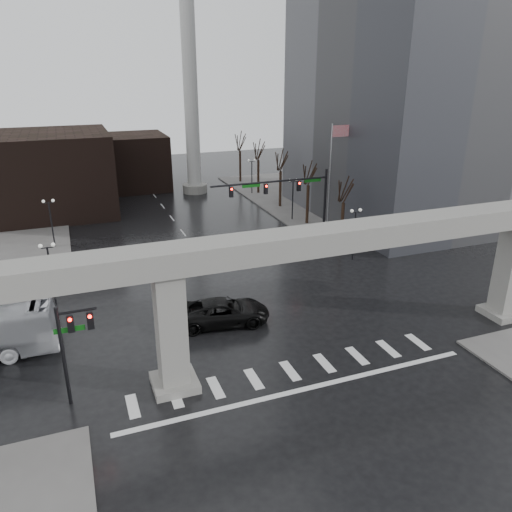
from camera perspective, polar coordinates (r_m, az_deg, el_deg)
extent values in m
plane|color=black|center=(32.52, 3.16, -12.05)|extent=(160.00, 160.00, 0.00)
cube|color=slate|center=(73.48, 10.44, 6.83)|extent=(28.00, 36.00, 0.15)
cube|color=gray|center=(28.94, 3.48, 1.34)|extent=(48.00, 2.20, 1.40)
cube|color=gray|center=(28.84, -9.66, -8.53)|extent=(1.60, 1.60, 7.30)
cube|color=gray|center=(40.90, 27.02, -1.50)|extent=(1.60, 1.60, 7.30)
cube|color=gray|center=(30.65, -9.26, -14.07)|extent=(2.60, 2.60, 0.50)
cube|color=gray|center=(42.20, 26.26, -5.77)|extent=(2.60, 2.60, 0.50)
cube|color=slate|center=(64.30, 18.37, 23.02)|extent=(22.00, 26.00, 42.00)
cube|color=black|center=(68.03, -23.01, 8.63)|extent=(16.00, 14.00, 10.00)
cube|color=black|center=(78.55, -13.96, 10.40)|extent=(10.00, 10.00, 8.00)
cylinder|color=#B8B7B3|center=(72.91, -7.52, 18.76)|extent=(2.00, 2.00, 30.00)
cylinder|color=gray|center=(74.86, -6.99, 7.69)|extent=(3.60, 3.60, 1.20)
cylinder|color=black|center=(51.67, 7.84, 5.46)|extent=(0.24, 0.24, 8.00)
cylinder|color=black|center=(48.36, 1.69, 8.48)|extent=(12.00, 0.18, 0.18)
cube|color=black|center=(49.71, 4.91, 7.99)|extent=(0.35, 0.30, 1.00)
cube|color=black|center=(48.32, 1.13, 7.68)|extent=(0.35, 0.30, 1.00)
cube|color=black|center=(47.16, -2.85, 7.32)|extent=(0.35, 0.30, 1.00)
sphere|color=#FF0C05|center=(49.48, 5.01, 8.28)|extent=(0.20, 0.20, 0.20)
cube|color=#0B500F|center=(50.26, 6.48, 8.60)|extent=(1.80, 0.05, 0.35)
cube|color=#0B500F|center=(47.69, -0.56, 8.06)|extent=(1.80, 0.05, 0.35)
cylinder|color=black|center=(29.31, -21.14, -10.74)|extent=(0.20, 0.20, 6.00)
cylinder|color=black|center=(28.05, -19.79, -5.95)|extent=(2.00, 0.14, 0.14)
cube|color=black|center=(28.35, -20.44, -7.23)|extent=(0.35, 0.30, 1.00)
cube|color=black|center=(28.34, -18.42, -6.97)|extent=(0.35, 0.30, 1.00)
cube|color=#0B500F|center=(28.51, -20.55, -7.87)|extent=(1.60, 0.05, 0.30)
cylinder|color=silver|center=(54.95, 8.39, 8.52)|extent=(0.12, 0.12, 12.00)
cube|color=red|center=(54.57, 9.63, 13.91)|extent=(2.00, 0.03, 1.20)
cylinder|color=black|center=(48.54, 11.15, 2.24)|extent=(0.14, 0.14, 4.80)
cube|color=black|center=(47.84, 11.35, 4.90)|extent=(0.90, 0.06, 0.06)
sphere|color=silver|center=(47.56, 10.90, 5.09)|extent=(0.32, 0.32, 0.32)
sphere|color=silver|center=(48.03, 11.82, 5.18)|extent=(0.32, 0.32, 0.32)
cylinder|color=black|center=(60.31, 4.20, 6.29)|extent=(0.14, 0.14, 4.80)
cube|color=black|center=(59.76, 4.26, 8.47)|extent=(0.90, 0.06, 0.06)
sphere|color=silver|center=(59.53, 3.87, 8.63)|extent=(0.32, 0.32, 0.32)
sphere|color=silver|center=(59.90, 4.66, 8.68)|extent=(0.32, 0.32, 0.32)
cylinder|color=black|center=(72.88, -0.48, 8.93)|extent=(0.14, 0.14, 4.80)
cube|color=black|center=(72.42, -0.48, 10.75)|extent=(0.90, 0.06, 0.06)
sphere|color=silver|center=(72.23, -0.82, 10.88)|extent=(0.32, 0.32, 0.32)
sphere|color=silver|center=(72.54, -0.14, 10.93)|extent=(0.32, 0.32, 0.32)
cylinder|color=black|center=(41.76, -22.32, -2.15)|extent=(0.14, 0.14, 4.80)
cube|color=black|center=(40.96, -22.77, 0.87)|extent=(0.90, 0.06, 0.06)
sphere|color=silver|center=(40.92, -23.43, 1.05)|extent=(0.32, 0.32, 0.32)
sphere|color=silver|center=(40.87, -22.18, 1.22)|extent=(0.32, 0.32, 0.32)
cylinder|color=black|center=(55.01, -22.30, 3.27)|extent=(0.14, 0.14, 4.80)
cube|color=black|center=(54.40, -22.64, 5.63)|extent=(0.90, 0.06, 0.06)
sphere|color=silver|center=(54.37, -23.14, 5.77)|extent=(0.32, 0.32, 0.32)
sphere|color=silver|center=(54.33, -22.20, 5.89)|extent=(0.32, 0.32, 0.32)
cylinder|color=black|center=(68.55, -22.29, 6.58)|extent=(0.14, 0.14, 4.80)
cube|color=black|center=(68.06, -22.56, 8.49)|extent=(0.90, 0.06, 0.06)
sphere|color=silver|center=(68.04, -22.96, 8.60)|extent=(0.32, 0.32, 0.32)
sphere|color=silver|center=(68.01, -22.20, 8.70)|extent=(0.32, 0.32, 0.32)
cylinder|color=black|center=(52.31, 9.80, 3.57)|extent=(0.34, 0.34, 4.55)
cylinder|color=black|center=(51.33, 10.06, 7.55)|extent=(0.12, 1.52, 2.98)
cylinder|color=black|center=(51.84, 10.38, 7.39)|extent=(0.83, 1.14, 2.51)
cylinder|color=black|center=(59.02, 5.90, 5.83)|extent=(0.34, 0.34, 4.66)
cylinder|color=black|center=(58.14, 6.04, 9.47)|extent=(0.12, 1.55, 3.05)
cylinder|color=black|center=(58.63, 6.37, 9.31)|extent=(0.85, 1.16, 2.57)
cylinder|color=black|center=(66.01, 2.79, 7.60)|extent=(0.34, 0.34, 4.76)
cylinder|color=black|center=(65.21, 2.85, 10.95)|extent=(0.12, 1.59, 3.11)
cylinder|color=black|center=(65.68, 3.17, 10.80)|extent=(0.86, 1.18, 2.62)
cylinder|color=black|center=(73.22, 0.27, 9.02)|extent=(0.34, 0.34, 4.87)
cylinder|color=black|center=(72.49, 0.27, 12.11)|extent=(0.12, 1.62, 3.18)
cylinder|color=black|center=(72.93, 0.57, 11.96)|extent=(0.88, 1.20, 2.68)
cylinder|color=black|center=(80.57, -1.82, 10.16)|extent=(0.34, 0.34, 4.97)
cylinder|color=black|center=(79.90, -1.85, 13.04)|extent=(0.12, 1.65, 3.25)
cylinder|color=black|center=(80.33, -1.56, 12.90)|extent=(0.89, 1.23, 2.74)
imported|color=black|center=(36.53, -3.74, -6.39)|extent=(7.08, 4.05, 1.86)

